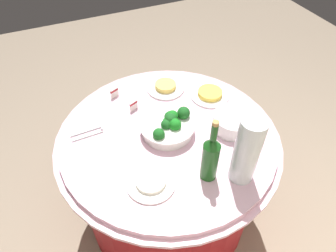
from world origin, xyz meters
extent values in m
plane|color=gray|center=(0.00, 0.00, 0.00)|extent=(6.00, 6.00, 0.00)
cylinder|color=maroon|center=(0.00, 0.00, 0.34)|extent=(1.01, 1.01, 0.69)
cylinder|color=#E0B2C6|center=(0.00, 0.00, 0.70)|extent=(1.16, 1.16, 0.02)
cylinder|color=#E0B2C6|center=(0.00, 0.00, 0.72)|extent=(1.10, 1.10, 0.03)
cylinder|color=white|center=(0.00, -0.01, 0.77)|extent=(0.26, 0.26, 0.05)
cylinder|color=white|center=(0.00, -0.01, 0.80)|extent=(0.28, 0.28, 0.01)
sphere|color=#197E1E|center=(0.00, -0.01, 0.82)|extent=(0.05, 0.05, 0.05)
sphere|color=#19571E|center=(0.01, 0.01, 0.81)|extent=(0.05, 0.05, 0.05)
sphere|color=#19791E|center=(-0.02, 0.03, 0.82)|extent=(0.06, 0.06, 0.06)
sphere|color=#19561E|center=(-0.02, -0.01, 0.82)|extent=(0.06, 0.06, 0.06)
sphere|color=#19731E|center=(-0.04, -0.03, 0.82)|extent=(0.06, 0.06, 0.06)
sphere|color=#19651E|center=(-0.03, -0.03, 0.81)|extent=(0.06, 0.06, 0.06)
sphere|color=#195E1E|center=(0.07, 0.06, 0.82)|extent=(0.06, 0.06, 0.06)
sphere|color=#19571E|center=(-0.09, -0.02, 0.83)|extent=(0.07, 0.07, 0.07)
cylinder|color=white|center=(-0.32, 0.10, 0.74)|extent=(0.21, 0.21, 0.01)
cylinder|color=white|center=(-0.32, 0.10, 0.76)|extent=(0.21, 0.21, 0.01)
cylinder|color=white|center=(-0.32, 0.10, 0.77)|extent=(0.21, 0.21, 0.01)
cylinder|color=white|center=(-0.32, 0.10, 0.78)|extent=(0.21, 0.21, 0.01)
cylinder|color=white|center=(-0.32, 0.10, 0.79)|extent=(0.21, 0.21, 0.01)
cylinder|color=white|center=(-0.32, 0.10, 0.80)|extent=(0.21, 0.21, 0.01)
cylinder|color=white|center=(-0.32, 0.10, 0.80)|extent=(0.21, 0.21, 0.01)
cylinder|color=white|center=(-0.32, 0.10, 0.81)|extent=(0.21, 0.21, 0.01)
cylinder|color=#174D18|center=(-0.06, 0.31, 0.84)|extent=(0.07, 0.07, 0.20)
cone|color=#174D18|center=(-0.06, 0.31, 0.96)|extent=(0.07, 0.07, 0.04)
cylinder|color=#174D18|center=(-0.06, 0.31, 1.02)|extent=(0.03, 0.03, 0.08)
cylinder|color=#B2844C|center=(-0.06, 0.31, 1.07)|extent=(0.03, 0.03, 0.02)
cylinder|color=silver|center=(-0.19, 0.37, 0.91)|extent=(0.11, 0.11, 0.34)
sphere|color=#E5B26B|center=(-0.17, 0.37, 0.78)|extent=(0.06, 0.06, 0.06)
sphere|color=#E5B26B|center=(-0.20, 0.39, 0.78)|extent=(0.06, 0.06, 0.06)
sphere|color=#E5B26B|center=(-0.20, 0.35, 0.78)|extent=(0.06, 0.06, 0.06)
sphere|color=#72C64C|center=(-0.17, 0.38, 0.83)|extent=(0.06, 0.06, 0.06)
sphere|color=#72C64C|center=(-0.21, 0.38, 0.83)|extent=(0.06, 0.06, 0.06)
sphere|color=#72C64C|center=(-0.19, 0.35, 0.83)|extent=(0.06, 0.06, 0.06)
sphere|color=red|center=(-0.18, 0.39, 0.89)|extent=(0.06, 0.06, 0.06)
sphere|color=red|center=(-0.21, 0.37, 0.89)|extent=(0.06, 0.06, 0.06)
sphere|color=red|center=(-0.18, 0.36, 0.89)|extent=(0.06, 0.06, 0.06)
sphere|color=#E5B26B|center=(-0.20, 0.39, 0.94)|extent=(0.06, 0.06, 0.06)
sphere|color=#E5B26B|center=(-0.21, 0.36, 0.94)|extent=(0.06, 0.06, 0.06)
sphere|color=#E5B26B|center=(-0.17, 0.37, 0.94)|extent=(0.06, 0.06, 0.06)
sphere|color=#72C64C|center=(-0.21, 0.39, 0.99)|extent=(0.06, 0.06, 0.06)
sphere|color=#72C64C|center=(-0.20, 0.35, 0.99)|extent=(0.06, 0.06, 0.06)
sphere|color=#72C64C|center=(-0.17, 0.38, 0.99)|extent=(0.06, 0.06, 0.06)
cylinder|color=silver|center=(0.38, -0.14, 0.74)|extent=(0.16, 0.01, 0.01)
cylinder|color=silver|center=(0.38, -0.17, 0.74)|extent=(0.16, 0.01, 0.01)
sphere|color=silver|center=(0.30, -0.16, 0.74)|extent=(0.01, 0.01, 0.01)
cylinder|color=white|center=(-0.13, -0.34, 0.75)|extent=(0.22, 0.22, 0.01)
cylinder|color=#EACC60|center=(-0.13, -0.34, 0.77)|extent=(0.12, 0.12, 0.03)
cylinder|color=white|center=(-0.34, -0.17, 0.75)|extent=(0.22, 0.22, 0.01)
cylinder|color=#F2D14C|center=(-0.34, -0.17, 0.77)|extent=(0.14, 0.14, 0.03)
cylinder|color=white|center=(0.19, 0.25, 0.75)|extent=(0.22, 0.22, 0.01)
cylinder|color=white|center=(0.19, 0.25, 0.76)|extent=(0.14, 0.14, 0.02)
cube|color=white|center=(0.10, -0.24, 0.77)|extent=(0.05, 0.03, 0.05)
cube|color=maroon|center=(0.10, -0.24, 0.79)|extent=(0.05, 0.03, 0.01)
cube|color=white|center=(0.16, -0.39, 0.77)|extent=(0.05, 0.03, 0.05)
cube|color=maroon|center=(0.16, -0.39, 0.79)|extent=(0.05, 0.03, 0.01)
camera|label=1|loc=(0.44, 0.99, 1.88)|focal=32.91mm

